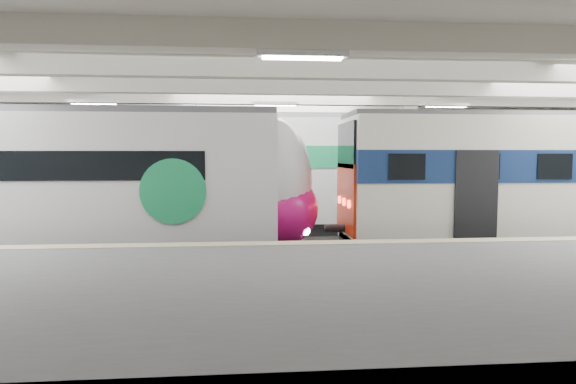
{
  "coord_description": "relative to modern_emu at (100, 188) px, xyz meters",
  "views": [
    {
      "loc": [
        -0.98,
        -14.49,
        3.2
      ],
      "look_at": [
        0.35,
        1.0,
        2.0
      ],
      "focal_mm": 30.0,
      "sensor_mm": 36.0,
      "label": 1
    }
  ],
  "objects": [
    {
      "name": "station_hall",
      "position": [
        5.28,
        -1.74,
        1.02
      ],
      "size": [
        36.0,
        24.0,
        5.75
      ],
      "color": "black",
      "rests_on": "ground"
    },
    {
      "name": "modern_emu",
      "position": [
        0.0,
        0.0,
        0.0
      ],
      "size": [
        14.1,
        2.91,
        4.53
      ],
      "color": "silver",
      "rests_on": "ground"
    },
    {
      "name": "older_rer",
      "position": [
        14.08,
        0.0,
        0.13
      ],
      "size": [
        13.65,
        3.01,
        4.49
      ],
      "color": "white",
      "rests_on": "ground"
    },
    {
      "name": "far_train",
      "position": [
        2.08,
        5.5,
        0.27
      ],
      "size": [
        15.35,
        3.16,
        4.84
      ],
      "rotation": [
        0.0,
        0.0,
        -0.0
      ],
      "color": "silver",
      "rests_on": "ground"
    }
  ]
}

